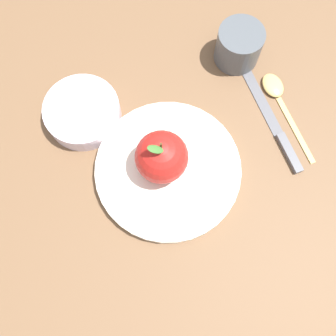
% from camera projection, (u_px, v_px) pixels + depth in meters
% --- Properties ---
extents(ground_plane, '(2.40, 2.40, 0.00)m').
position_uv_depth(ground_plane, '(193.00, 170.00, 0.62)').
color(ground_plane, brown).
extents(dinner_plate, '(0.24, 0.24, 0.02)m').
position_uv_depth(dinner_plate, '(168.00, 170.00, 0.61)').
color(dinner_plate, silver).
rests_on(dinner_plate, ground_plane).
extents(apple, '(0.08, 0.08, 0.10)m').
position_uv_depth(apple, '(162.00, 157.00, 0.57)').
color(apple, '#B21E19').
rests_on(apple, dinner_plate).
extents(side_bowl, '(0.13, 0.13, 0.03)m').
position_uv_depth(side_bowl, '(82.00, 112.00, 0.63)').
color(side_bowl, silver).
rests_on(side_bowl, ground_plane).
extents(cup, '(0.08, 0.08, 0.07)m').
position_uv_depth(cup, '(239.00, 45.00, 0.65)').
color(cup, '#4C5156').
rests_on(cup, ground_plane).
extents(knife, '(0.08, 0.20, 0.01)m').
position_uv_depth(knife, '(276.00, 128.00, 0.64)').
color(knife, '#59595E').
rests_on(knife, ground_plane).
extents(spoon, '(0.08, 0.17, 0.01)m').
position_uv_depth(spoon, '(278.00, 95.00, 0.66)').
color(spoon, '#D8B766').
rests_on(spoon, ground_plane).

